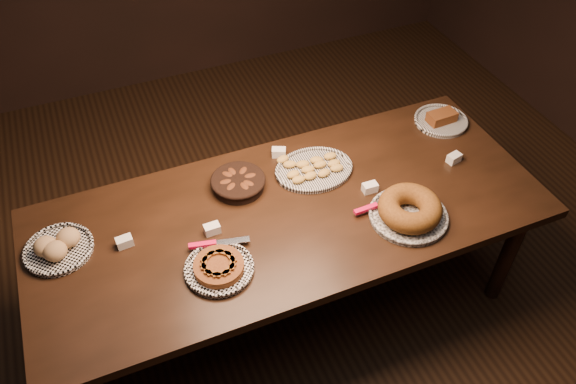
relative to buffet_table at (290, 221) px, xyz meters
name	(u,v)px	position (x,y,z in m)	size (l,w,h in m)	color
ground	(290,303)	(0.00, 0.00, -0.68)	(5.00, 5.00, 0.00)	black
buffet_table	(290,221)	(0.00, 0.00, 0.00)	(2.40, 1.00, 0.75)	black
apple_tart_plate	(219,267)	(-0.41, -0.21, 0.10)	(0.32, 0.31, 0.06)	white
madeleine_platter	(313,169)	(0.21, 0.20, 0.09)	(0.39, 0.32, 0.05)	black
bundt_cake_plate	(409,210)	(0.48, -0.25, 0.12)	(0.41, 0.36, 0.11)	black
croissant_basket	(238,182)	(-0.17, 0.24, 0.11)	(0.30, 0.30, 0.07)	black
bread_roll_plate	(57,247)	(-1.02, 0.15, 0.11)	(0.30, 0.30, 0.09)	white
loaf_plate	(441,120)	(1.02, 0.30, 0.09)	(0.29, 0.29, 0.07)	black
tent_cards	(294,191)	(0.05, 0.09, 0.10)	(1.72, 0.47, 0.04)	white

